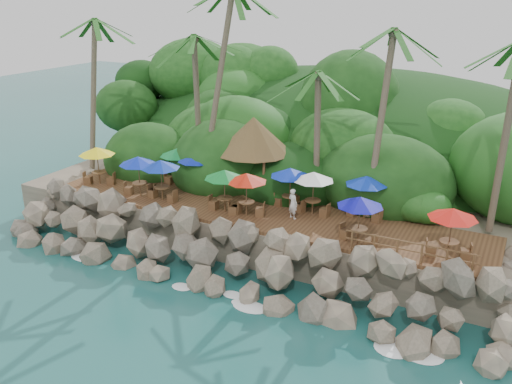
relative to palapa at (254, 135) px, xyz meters
The scene contains 12 objects.
ground 10.93m from the palapa, 79.07° to the right, with size 140.00×140.00×0.00m, color #19514F.
land_base 8.55m from the palapa, 75.68° to the left, with size 32.00×25.20×2.10m, color gray.
jungle_hill 15.61m from the palapa, 83.03° to the left, with size 44.80×28.00×15.40m, color #143811.
seawall 8.67m from the palapa, 76.09° to the right, with size 29.00×4.00×2.30m, color gray, non-canonical shape.
terrace 5.06m from the palapa, 60.47° to the right, with size 26.00×5.00×0.20m, color brown.
jungle_foliage 8.45m from the palapa, 73.38° to the left, with size 44.00×16.00×12.00m, color #143811, non-canonical shape.
foam_line 10.67m from the palapa, 78.70° to the right, with size 25.20×0.80×0.06m.
palms 6.30m from the palapa, 11.40° to the right, with size 31.78×6.99×13.33m.
palapa is the anchor object (origin of this frame).
dining_clusters 3.66m from the palapa, 72.51° to the right, with size 23.91×5.48×2.47m.
railing 12.51m from the palapa, 26.62° to the right, with size 6.10×0.10×1.00m.
waiter 5.82m from the palapa, 38.28° to the right, with size 0.62×0.41×1.70m, color silver.
Camera 1 is at (13.26, -19.79, 14.08)m, focal length 38.65 mm.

